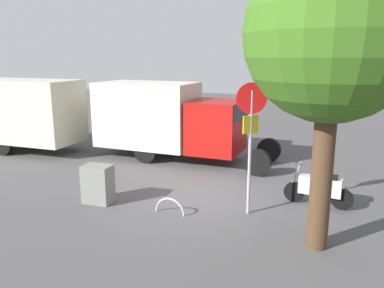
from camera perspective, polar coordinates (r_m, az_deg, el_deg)
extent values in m
plane|color=#4A494A|center=(11.39, 1.31, -7.35)|extent=(60.00, 60.00, 0.00)
cylinder|color=black|center=(14.58, -6.88, -1.04)|extent=(0.91, 0.30, 0.90)
cylinder|color=black|center=(16.22, -3.64, 0.46)|extent=(0.91, 0.30, 0.90)
cylinder|color=black|center=(13.10, 9.72, -2.73)|extent=(0.91, 0.30, 0.90)
cylinder|color=black|center=(14.91, 11.32, -0.88)|extent=(0.91, 0.30, 0.90)
cube|color=beige|center=(15.34, -6.60, 4.42)|extent=(3.89, 2.41, 2.49)
cube|color=#A4120E|center=(14.25, 3.68, 2.61)|extent=(1.92, 2.20, 1.90)
cube|color=black|center=(14.15, 3.72, 5.00)|extent=(1.93, 2.04, 0.60)
cylinder|color=black|center=(18.72, -22.07, 1.22)|extent=(0.90, 0.26, 0.90)
cylinder|color=black|center=(17.39, -26.20, -0.01)|extent=(0.90, 0.26, 0.90)
cube|color=beige|center=(17.56, -23.49, 4.58)|extent=(4.63, 2.27, 2.54)
cylinder|color=black|center=(11.07, 14.89, -6.87)|extent=(0.57, 0.18, 0.56)
cylinder|color=black|center=(10.90, 21.37, -7.65)|extent=(0.57, 0.18, 0.56)
cube|color=silver|center=(10.87, 18.47, -5.92)|extent=(1.13, 0.47, 0.48)
cube|color=black|center=(10.78, 19.09, -4.62)|extent=(0.67, 0.37, 0.12)
cylinder|color=slate|center=(10.89, 15.32, -4.18)|extent=(0.29, 0.11, 0.69)
cylinder|color=black|center=(10.79, 15.43, -2.40)|extent=(0.12, 0.55, 0.04)
cylinder|color=#9E9EA3|center=(9.65, 8.57, -1.45)|extent=(0.08, 0.08, 3.15)
cylinder|color=red|center=(9.39, 8.83, 6.72)|extent=(0.71, 0.32, 0.76)
cube|color=yellow|center=(9.48, 8.70, 2.87)|extent=(0.33, 0.33, 0.44)
cylinder|color=#47301E|center=(8.27, 18.67, -4.36)|extent=(0.43, 0.43, 3.17)
sphere|color=#366219|center=(7.93, 20.16, 15.16)|extent=(3.39, 3.39, 3.39)
cube|color=slate|center=(10.87, -13.78, -5.79)|extent=(0.78, 0.53, 1.05)
torus|color=#B7B7BC|center=(10.04, -3.29, -10.24)|extent=(0.85, 0.15, 0.85)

